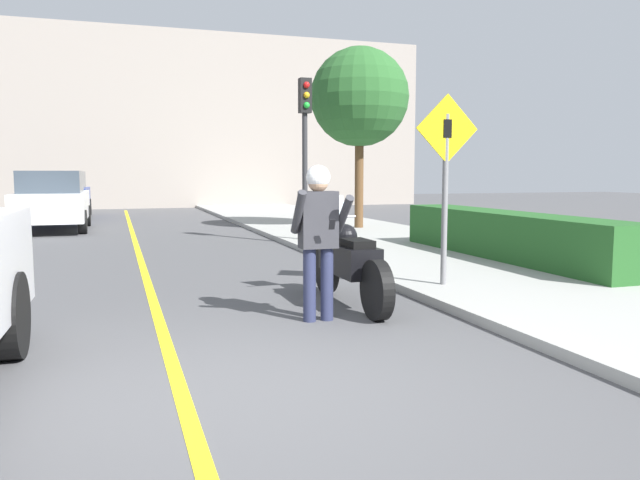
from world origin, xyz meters
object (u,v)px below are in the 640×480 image
object	(u,v)px
crossing_sign	(446,171)
street_tree	(360,98)
traffic_light	(305,128)
parked_car_blue	(62,194)
motorcycle	(349,263)
person_biker	(318,227)
parked_car_white	(52,200)

from	to	relation	value
crossing_sign	street_tree	bearing A→B (deg)	75.60
traffic_light	parked_car_blue	xyz separation A→B (m)	(-5.92, 10.82, -1.76)
traffic_light	street_tree	world-z (taller)	street_tree
motorcycle	parked_car_blue	size ratio (longest dim) A/B	0.57
motorcycle	traffic_light	bearing A→B (deg)	77.80
person_biker	street_tree	xyz separation A→B (m)	(4.34, 9.71, 2.63)
motorcycle	crossing_sign	world-z (taller)	crossing_sign
motorcycle	street_tree	distance (m)	10.25
motorcycle	parked_car_blue	bearing A→B (deg)	104.69
crossing_sign	traffic_light	distance (m)	6.20
crossing_sign	parked_car_white	bearing A→B (deg)	116.83
person_biker	crossing_sign	xyz separation A→B (m)	(2.11, 1.02, 0.60)
street_tree	parked_car_white	xyz separation A→B (m)	(-8.10, 2.91, -2.81)
street_tree	traffic_light	bearing A→B (deg)	-132.28
motorcycle	traffic_light	distance (m)	6.92
traffic_light	parked_car_blue	distance (m)	12.46
motorcycle	street_tree	world-z (taller)	street_tree
traffic_light	parked_car_white	size ratio (longest dim) A/B	0.86
motorcycle	person_biker	size ratio (longest dim) A/B	1.41
person_biker	crossing_sign	bearing A→B (deg)	25.79
person_biker	crossing_sign	distance (m)	2.42
crossing_sign	parked_car_white	distance (m)	13.02
person_biker	motorcycle	bearing A→B (deg)	48.45
parked_car_white	parked_car_blue	xyz separation A→B (m)	(-0.16, 5.34, 0.00)
traffic_light	person_biker	bearing A→B (deg)	-105.73
parked_car_white	parked_car_blue	world-z (taller)	same
motorcycle	parked_car_white	size ratio (longest dim) A/B	0.57
street_tree	parked_car_blue	world-z (taller)	street_tree
motorcycle	parked_car_blue	distance (m)	17.85
traffic_light	street_tree	size ratio (longest dim) A/B	0.73
crossing_sign	motorcycle	bearing A→B (deg)	-167.76
person_biker	parked_car_white	bearing A→B (deg)	106.56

